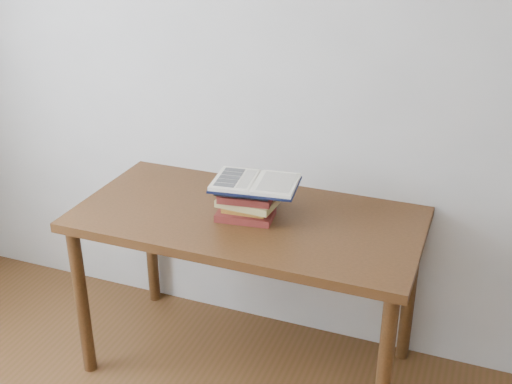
% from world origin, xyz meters
% --- Properties ---
extents(desk, '(1.49, 0.75, 0.80)m').
position_xyz_m(desk, '(0.10, 1.38, 0.70)').
color(desk, '#492912').
rests_on(desk, ground).
extents(book_stack, '(0.26, 0.20, 0.15)m').
position_xyz_m(book_stack, '(0.11, 1.36, 0.88)').
color(book_stack, maroon).
rests_on(book_stack, desk).
extents(open_book, '(0.38, 0.29, 0.03)m').
position_xyz_m(open_book, '(0.15, 1.37, 0.96)').
color(open_book, black).
rests_on(open_book, book_stack).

